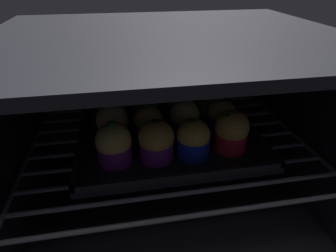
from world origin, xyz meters
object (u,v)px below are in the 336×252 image
Objects in this scene: muffin_row0_col1 at (156,141)px; muffin_row1_col2 at (185,119)px; muffin_row2_col3 at (211,102)px; muffin_row2_col2 at (178,103)px; muffin_row2_col0 at (112,109)px; muffin_row1_col0 at (112,124)px; muffin_row0_col0 at (114,144)px; muffin_row1_col3 at (221,117)px; muffin_row0_col2 at (193,139)px; muffin_row1_col1 at (148,123)px; muffin_row2_col1 at (145,106)px; muffin_row0_col3 at (231,131)px; baking_tray at (168,137)px.

muffin_row0_col1 is 10.00cm from muffin_row1_col2.
muffin_row1_col2 is at bearing -138.45° from muffin_row2_col3.
muffin_row2_col2 is 7.32cm from muffin_row2_col3.
muffin_row2_col0 reaches higher than muffin_row0_col1.
muffin_row0_col1 is at bearing -45.77° from muffin_row1_col0.
muffin_row2_col0 is (-0.28, 14.26, -0.13)cm from muffin_row0_col0.
muffin_row1_col3 is (7.52, -0.16, -0.24)cm from muffin_row1_col2.
muffin_row2_col2 is at bearing 25.65° from muffin_row1_col0.
muffin_row0_col2 is 10.14cm from muffin_row1_col1.
muffin_row0_col0 is 15.31cm from muffin_row2_col1.
muffin_row0_col2 is 15.82cm from muffin_row1_col0.
muffin_row2_col0 is 1.03× the size of muffin_row2_col1.
muffin_row1_col3 is at bearing 43.16° from muffin_row0_col2.
muffin_row2_col2 is at bearing 135.43° from muffin_row1_col3.
muffin_row0_col1 is 1.02× the size of muffin_row2_col1.
muffin_row2_col2 is (7.39, 0.34, -0.10)cm from muffin_row2_col1.
muffin_row2_col1 reaches higher than muffin_row1_col2.
muffin_row0_col3 is 1.00× the size of muffin_row2_col0.
muffin_row2_col1 is (-6.99, 14.07, 0.32)cm from muffin_row0_col2.
muffin_row1_col0 reaches higher than muffin_row2_col3.
muffin_row1_col1 is at bearing -90.42° from muffin_row2_col1.
baking_tray is 4.93× the size of muffin_row1_col1.
muffin_row1_col2 is at bearing 0.68° from muffin_row1_col1.
muffin_row2_col0 is (-0.10, 7.04, -0.15)cm from muffin_row1_col0.
muffin_row1_col2 is 1.00× the size of muffin_row2_col3.
muffin_row0_col1 is 1.01× the size of muffin_row1_col0.
muffin_row1_col1 is at bearing -155.39° from muffin_row2_col3.
muffin_row1_col0 reaches higher than baking_tray.
muffin_row1_col3 is at bearing -0.54° from baking_tray.
muffin_row0_col3 reaches higher than muffin_row1_col3.
muffin_row0_col3 is 1.11× the size of muffin_row1_col3.
muffin_row0_col0 reaches higher than muffin_row2_col3.
muffin_row1_col0 and muffin_row2_col2 have the same top height.
baking_tray is at bearing -148.29° from muffin_row2_col3.
muffin_row0_col1 is 20.02cm from muffin_row2_col3.
muffin_row0_col3 is 1.05× the size of muffin_row1_col2.
muffin_row1_col0 is 6.88cm from muffin_row1_col1.
muffin_row0_col1 reaches higher than muffin_row2_col1.
muffin_row2_col1 is (-14.24, 13.46, -0.13)cm from muffin_row0_col3.
muffin_row2_col1 is 1.02× the size of muffin_row2_col3.
muffin_row1_col0 is 1.03× the size of muffin_row2_col3.
muffin_row0_col2 is at bearing -175.14° from muffin_row0_col3.
muffin_row0_col0 is at bearing -146.48° from baking_tray.
muffin_row0_col0 is 15.60cm from muffin_row1_col2.
muffin_row1_col2 is at bearing 47.65° from muffin_row0_col1.
muffin_row2_col1 is (6.91, 6.53, 0.03)cm from muffin_row1_col0.
muffin_row2_col3 is (0.00, 6.82, 0.20)cm from muffin_row1_col3.
muffin_row0_col3 is at bearing 0.79° from muffin_row0_col0.
muffin_row2_col2 is (-7.30, 7.19, 0.32)cm from muffin_row1_col3.
muffin_row0_col3 is 1.01× the size of muffin_row2_col2.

